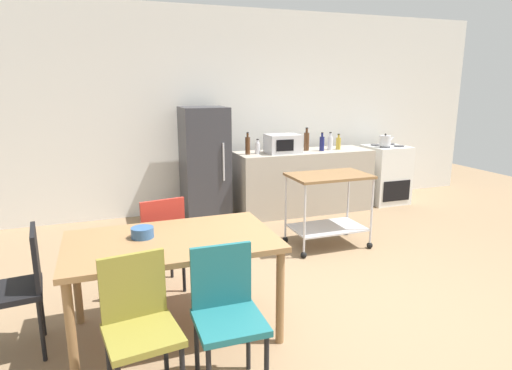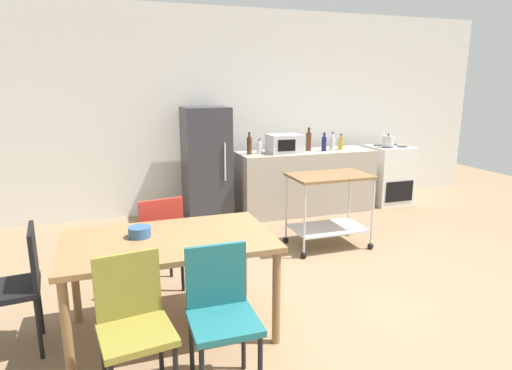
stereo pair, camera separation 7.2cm
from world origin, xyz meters
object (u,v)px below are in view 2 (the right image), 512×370
Objects in this scene: refrigerator at (206,164)px; microwave at (285,144)px; dining_table at (169,249)px; chair_teal at (221,309)px; fruit_bowl at (140,232)px; chair_red at (159,237)px; kettle at (388,141)px; chair_olive at (134,321)px; bottle_sparkling_water at (332,143)px; chair_black at (18,282)px; bottle_vinegar at (324,143)px; bottle_soda at (259,148)px; kitchen_cart at (329,198)px; bottle_hot_sauce at (309,141)px; bottle_olive_oil at (249,145)px; stove_oven at (388,175)px; bottle_soy_sauce at (341,143)px.

microwave is at bearing -8.16° from refrigerator.
dining_table is 2.85m from refrigerator.
chair_teal is 0.94m from fruit_bowl.
chair_red reaches higher than dining_table.
kettle reaches higher than fruit_bowl.
chair_teal is at bearing -12.22° from chair_olive.
chair_red is at bearing -136.96° from microwave.
bottle_sparkling_water is (0.77, 0.03, -0.03)m from microwave.
bottle_vinegar reaches higher than chair_black.
chair_black is (-1.02, 0.11, -0.15)m from dining_table.
bottle_soda is (1.40, 3.30, 0.47)m from chair_teal.
kitchen_cart is at bearing -119.50° from bottle_sparkling_water.
chair_black is 5.29m from kettle.
dining_table is 3.26× the size of microwave.
kettle is at bearing 37.68° from kitchen_cart.
dining_table is 4.50× the size of bottle_hot_sauce.
kettle is at bearing -3.52° from bottle_sparkling_water.
chair_black is at bearing -146.74° from bottle_sparkling_water.
refrigerator is 7.52× the size of bottle_soda.
refrigerator is (0.88, 2.70, 0.10)m from dining_table.
fruit_bowl is (-2.94, -2.48, -0.22)m from bottle_sparkling_water.
bottle_soda is 1.26× the size of fruit_bowl.
fruit_bowl is (-0.19, -0.61, 0.27)m from chair_red.
kitchen_cart is (2.27, 1.88, 0.05)m from chair_olive.
bottle_olive_oil is at bearing 179.77° from bottle_sparkling_water.
stove_oven is at bearing 4.29° from bottle_vinegar.
refrigerator is 1.88m from bottle_sparkling_water.
chair_black is 4.27m from bottle_hot_sauce.
chair_olive is 2.92× the size of bottle_olive_oil.
chair_teal is 2.61m from kitchen_cart.
stove_oven is at bearing 2.31° from bottle_sparkling_water.
bottle_sparkling_water is at bearing 178.34° from bottle_soy_sauce.
chair_teal is 0.97× the size of stove_oven.
refrigerator reaches higher than chair_teal.
microwave is (-1.81, -0.07, 0.58)m from stove_oven.
dining_table is 1.65× the size of kitchen_cart.
fruit_bowl is 4.56m from kettle.
chair_black is at bearing 179.27° from fruit_bowl.
microwave is (1.09, -0.16, 0.25)m from refrigerator.
kettle is at bearing -3.83° from bottle_soy_sauce.
kettle reaches higher than chair_red.
kitchen_cart is (1.97, 1.22, -0.10)m from dining_table.
bottle_soy_sauce is 1.41× the size of fruit_bowl.
chair_olive is at bearing 176.38° from chair_teal.
microwave reaches higher than bottle_soda.
stove_oven is 3.55× the size of bottle_sparkling_water.
dining_table is 7.28× the size of bottle_soda.
microwave is at bearing -167.67° from bottle_hot_sauce.
fruit_bowl is (-1.80, -2.49, -0.19)m from bottle_soda.
microwave is (0.51, -0.04, 0.00)m from bottle_olive_oil.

